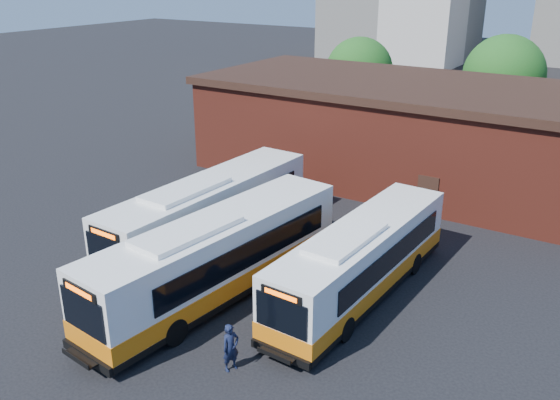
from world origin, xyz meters
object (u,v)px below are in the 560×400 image
Objects in this scene: bus_midwest at (210,215)px; transit_worker at (231,348)px; bus_east at (361,263)px; bus_mideast at (218,260)px.

bus_midwest is 10.24m from transit_worker.
bus_midwest is 7.54× the size of transit_worker.
bus_east is (8.52, -0.36, -0.14)m from bus_midwest.
bus_midwest is at bearing 139.08° from bus_mideast.
bus_midwest is 1.09× the size of bus_east.
transit_worker is at bearing -44.95° from bus_midwest.
transit_worker is at bearing -100.03° from bus_east.
transit_worker is (3.55, -3.84, -0.79)m from bus_mideast.
bus_mideast is 5.29m from transit_worker.
transit_worker is (-1.59, -7.13, -0.63)m from bus_east.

